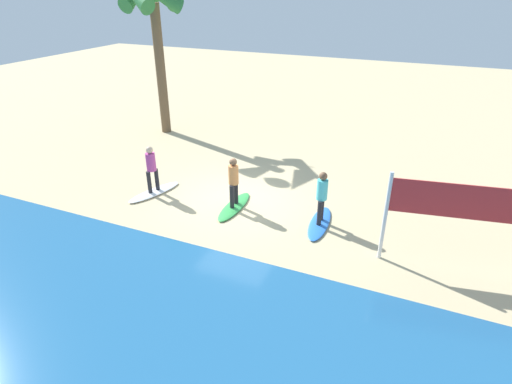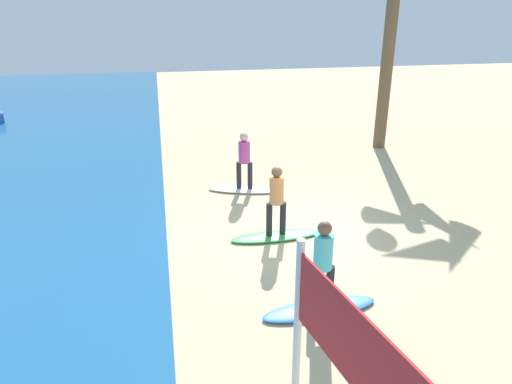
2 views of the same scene
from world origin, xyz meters
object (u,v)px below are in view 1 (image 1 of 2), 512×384
object	(u,v)px
surfer_blue	(322,194)
surfer_white	(151,166)
surfboard_blue	(320,223)
palm_tree	(155,12)
surfer_green	(234,179)
surfboard_green	(234,206)
surfboard_white	(154,192)

from	to	relation	value
surfer_blue	surfer_white	distance (m)	5.85
surfboard_blue	palm_tree	distance (m)	12.09
surfer_white	surfboard_blue	bearing A→B (deg)	-177.45
surfboard_blue	surfer_green	bearing A→B (deg)	-92.74
surfboard_green	surfboard_white	bearing A→B (deg)	-87.95
surfboard_blue	surfer_white	world-z (taller)	surfer_white
surfboard_blue	palm_tree	world-z (taller)	palm_tree
surfer_green	surfboard_white	distance (m)	3.17
surfboard_white	palm_tree	size ratio (longest dim) A/B	0.31
surfboard_blue	surfboard_green	distance (m)	2.84
surfer_blue	surfboard_blue	bearing A→B (deg)	90.00
surfboard_blue	surfer_green	world-z (taller)	surfer_green
surfer_white	palm_tree	world-z (taller)	palm_tree
surfer_blue	palm_tree	bearing A→B (deg)	-30.86
surfboard_white	surfer_white	world-z (taller)	surfer_white
surfer_blue	surfboard_white	distance (m)	5.94
surfer_blue	surfer_white	world-z (taller)	same
surfboard_blue	surfer_white	bearing A→B (deg)	-91.88
surfboard_white	palm_tree	distance (m)	8.63
surfboard_green	surfer_green	world-z (taller)	surfer_green
surfboard_blue	surfboard_white	world-z (taller)	same
surfer_blue	surfer_green	world-z (taller)	same
surfboard_green	palm_tree	bearing A→B (deg)	-132.44
surfboard_blue	surfboard_green	size ratio (longest dim) A/B	1.00
surfboard_green	surfer_green	size ratio (longest dim) A/B	1.28
surfer_blue	surfer_green	distance (m)	2.84
surfboard_blue	palm_tree	bearing A→B (deg)	-125.29
surfboard_white	surfer_green	bearing A→B (deg)	109.92
surfboard_green	surfer_white	distance (m)	3.17
surfer_blue	surfboard_green	xyz separation A→B (m)	(2.84, 0.08, -0.99)
surfer_blue	surfboard_white	xyz separation A→B (m)	(5.85, 0.26, -0.99)
surfboard_green	surfer_white	bearing A→B (deg)	-87.95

